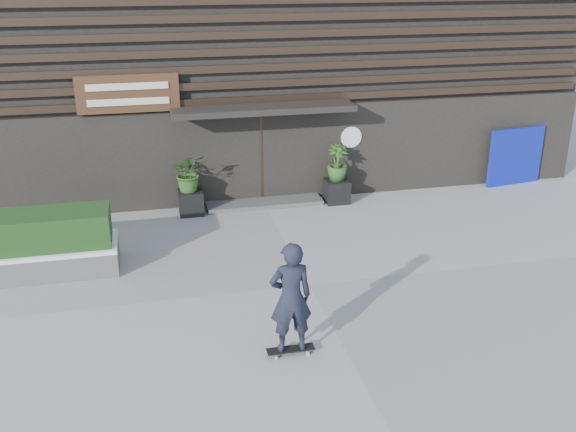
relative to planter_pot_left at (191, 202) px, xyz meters
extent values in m
plane|color=#9C9994|center=(1.90, -4.40, -0.30)|extent=(80.00, 80.00, 0.00)
cube|color=#494947|center=(1.90, 0.20, -0.24)|extent=(3.00, 0.80, 0.12)
cube|color=black|center=(0.00, 0.00, 0.00)|extent=(0.60, 0.60, 0.60)
imported|color=#2D591E|center=(0.00, 0.00, 0.78)|extent=(0.86, 0.75, 0.96)
cube|color=black|center=(3.80, 0.00, 0.00)|extent=(0.60, 0.60, 0.60)
imported|color=#2D591E|center=(3.80, 0.00, 0.78)|extent=(0.54, 0.54, 0.96)
cube|color=#50504D|center=(-3.48, -2.62, -0.05)|extent=(3.50, 1.20, 0.50)
cube|color=white|center=(-3.48, -2.62, 0.24)|extent=(3.50, 1.20, 0.08)
cube|color=#183814|center=(-3.48, -2.62, 0.63)|extent=(3.30, 1.00, 0.70)
cube|color=#0C169C|center=(9.10, 0.30, 0.51)|extent=(1.73, 0.39, 1.62)
cube|color=black|center=(1.90, 5.60, 3.70)|extent=(18.00, 10.00, 8.00)
cube|color=black|center=(1.90, 0.54, 0.95)|extent=(18.00, 0.12, 2.50)
cube|color=#38281E|center=(1.90, 0.48, 2.40)|extent=(17.60, 0.08, 0.18)
cube|color=#38281E|center=(1.90, 0.48, 2.79)|extent=(17.60, 0.08, 0.18)
cube|color=#38281E|center=(1.90, 0.48, 3.18)|extent=(17.60, 0.08, 0.18)
cube|color=#38281E|center=(1.90, 0.48, 3.58)|extent=(17.60, 0.08, 0.18)
cube|color=#38281E|center=(1.90, 0.48, 3.97)|extent=(17.60, 0.08, 0.18)
cube|color=#38281E|center=(1.90, 0.48, 4.36)|extent=(17.60, 0.08, 0.18)
cube|color=#38281E|center=(1.90, 0.48, 4.75)|extent=(17.60, 0.08, 0.18)
cube|color=black|center=(1.90, 0.10, 2.25)|extent=(4.50, 1.00, 0.15)
cube|color=black|center=(1.90, 0.70, 0.85)|extent=(2.40, 0.30, 2.30)
cube|color=#38281E|center=(1.90, 0.52, 0.85)|extent=(0.06, 0.10, 2.30)
cube|color=#472B19|center=(-1.30, 0.40, 2.70)|extent=(2.40, 0.10, 0.90)
cube|color=beige|center=(-1.30, 0.33, 2.88)|extent=(1.90, 0.02, 0.16)
cube|color=beige|center=(-1.30, 0.33, 2.52)|extent=(1.90, 0.02, 0.16)
cylinder|color=white|center=(4.30, 0.46, 1.30)|extent=(0.56, 0.03, 0.56)
cube|color=black|center=(1.01, -6.65, -0.21)|extent=(0.78, 0.20, 0.02)
cylinder|color=#A4A39F|center=(0.75, -6.75, -0.27)|extent=(0.06, 0.03, 0.06)
cylinder|color=#B4B4AF|center=(0.75, -6.55, -0.27)|extent=(0.06, 0.03, 0.06)
cylinder|color=#BBBBB6|center=(1.27, -6.75, -0.27)|extent=(0.06, 0.03, 0.06)
cylinder|color=#A8A9A4|center=(1.27, -6.55, -0.27)|extent=(0.06, 0.03, 0.06)
imported|color=black|center=(1.01, -6.65, 0.73)|extent=(0.68, 0.45, 1.87)
camera|label=1|loc=(-1.05, -15.42, 5.66)|focal=40.68mm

